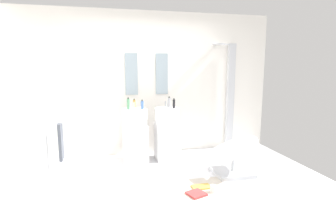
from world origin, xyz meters
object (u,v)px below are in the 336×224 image
at_px(magazine_ochre, 201,187).
at_px(soap_bottle_amber, 134,104).
at_px(lounge_chair, 233,152).
at_px(soap_bottle_grey, 169,102).
at_px(towel_rack, 59,143).
at_px(magazine_red, 196,194).
at_px(shower_column, 230,94).
at_px(soap_bottle_clear, 168,103).
at_px(soap_bottle_blue, 142,105).
at_px(soap_bottle_black, 174,104).
at_px(pedestal_sink_left, 135,135).
at_px(coffee_mug, 213,189).
at_px(soap_bottle_green, 128,104).
at_px(pedestal_sink_right, 167,133).

height_order(magazine_ochre, soap_bottle_amber, soap_bottle_amber).
relative_size(lounge_chair, soap_bottle_grey, 5.99).
xyz_separation_m(towel_rack, magazine_red, (1.70, -0.64, -0.61)).
relative_size(shower_column, magazine_red, 9.67).
height_order(lounge_chair, soap_bottle_clear, soap_bottle_clear).
relative_size(magazine_red, soap_bottle_clear, 1.54).
height_order(magazine_ochre, soap_bottle_blue, soap_bottle_blue).
relative_size(magazine_red, soap_bottle_amber, 1.35).
bearing_deg(soap_bottle_black, pedestal_sink_left, 174.59).
bearing_deg(lounge_chair, soap_bottle_amber, 141.95).
height_order(coffee_mug, soap_bottle_grey, soap_bottle_grey).
distance_m(magazine_ochre, soap_bottle_clear, 1.70).
height_order(shower_column, towel_rack, shower_column).
height_order(shower_column, coffee_mug, shower_column).
distance_m(shower_column, soap_bottle_green, 2.05).
bearing_deg(pedestal_sink_left, shower_column, 10.94).
height_order(soap_bottle_black, soap_bottle_grey, soap_bottle_grey).
bearing_deg(soap_bottle_grey, soap_bottle_black, -72.22).
relative_size(soap_bottle_amber, soap_bottle_blue, 0.98).
xyz_separation_m(lounge_chair, towel_rack, (-2.46, 0.11, 0.28)).
relative_size(lounge_chair, soap_bottle_amber, 7.00).
relative_size(pedestal_sink_right, soap_bottle_black, 6.01).
bearing_deg(magazine_red, pedestal_sink_right, 73.12).
bearing_deg(pedestal_sink_right, soap_bottle_green, -178.98).
xyz_separation_m(soap_bottle_blue, soap_bottle_clear, (0.49, 0.19, -0.01)).
height_order(magazine_ochre, magazine_red, magazine_red).
bearing_deg(soap_bottle_green, magazine_ochre, -56.14).
xyz_separation_m(coffee_mug, soap_bottle_blue, (-0.72, 1.38, 0.93)).
relative_size(pedestal_sink_left, soap_bottle_amber, 6.49).
xyz_separation_m(magazine_ochre, soap_bottle_clear, (-0.12, 1.40, 0.96)).
height_order(pedestal_sink_left, magazine_red, pedestal_sink_left).
height_order(pedestal_sink_right, lounge_chair, pedestal_sink_right).
bearing_deg(coffee_mug, lounge_chair, 44.43).
bearing_deg(soap_bottle_green, soap_bottle_clear, 11.86).
bearing_deg(soap_bottle_clear, lounge_chair, -54.78).
bearing_deg(pedestal_sink_left, soap_bottle_amber, 86.31).
distance_m(pedestal_sink_right, soap_bottle_green, 0.86).
bearing_deg(magazine_red, pedestal_sink_left, 93.91).
bearing_deg(magazine_red, soap_bottle_amber, 91.84).
relative_size(soap_bottle_black, soap_bottle_green, 0.85).
bearing_deg(coffee_mug, towel_rack, 162.30).
height_order(pedestal_sink_right, soap_bottle_amber, soap_bottle_amber).
distance_m(magazine_ochre, magazine_red, 0.23).
height_order(magazine_ochre, soap_bottle_green, soap_bottle_green).
distance_m(towel_rack, soap_bottle_black, 1.95).
bearing_deg(pedestal_sink_left, soap_bottle_green, -173.66).
height_order(pedestal_sink_left, lounge_chair, pedestal_sink_left).
bearing_deg(magazine_red, soap_bottle_green, 97.59).
distance_m(shower_column, magazine_ochre, 2.27).
distance_m(coffee_mug, soap_bottle_grey, 1.80).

